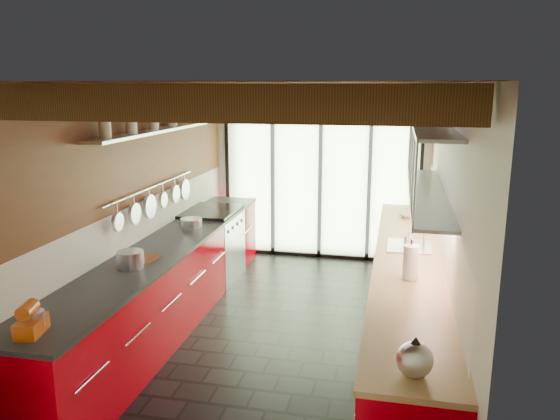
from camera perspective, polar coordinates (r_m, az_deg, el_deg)
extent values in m
plane|color=black|center=(5.96, 0.24, -12.71)|extent=(5.50, 5.50, 0.00)
plane|color=silver|center=(8.18, 4.28, 3.92)|extent=(3.20, 0.00, 3.20)
plane|color=silver|center=(3.03, -10.95, -12.37)|extent=(3.20, 0.00, 3.20)
plane|color=silver|center=(6.05, -14.74, 0.30)|extent=(0.00, 5.50, 5.50)
plane|color=silver|center=(5.43, 17.02, -1.28)|extent=(0.00, 5.50, 5.50)
plane|color=#472814|center=(5.37, 0.27, 13.16)|extent=(5.50, 5.50, 0.00)
cube|color=#593316|center=(3.20, -8.31, 11.00)|extent=(3.14, 0.14, 0.22)
cube|color=#593316|center=(4.06, -3.79, 11.50)|extent=(3.14, 0.14, 0.22)
cube|color=#593316|center=(4.93, -0.85, 11.78)|extent=(3.14, 0.14, 0.22)
cube|color=#593316|center=(5.81, 1.21, 11.96)|extent=(3.14, 0.14, 0.22)
cube|color=#593316|center=(6.70, 2.73, 12.08)|extent=(3.14, 0.14, 0.22)
cube|color=#593316|center=(7.58, 3.89, 12.17)|extent=(3.14, 0.14, 0.22)
cube|color=brown|center=(8.04, 4.37, 11.28)|extent=(3.14, 0.06, 0.50)
plane|color=brown|center=(6.11, -14.00, 6.89)|extent=(0.00, 4.90, 4.90)
plane|color=#C6EAAD|center=(8.20, 4.24, 2.35)|extent=(2.90, 0.00, 2.90)
cube|color=black|center=(8.51, -5.49, 2.71)|extent=(0.05, 0.04, 2.15)
cube|color=black|center=(8.12, 14.42, 1.86)|extent=(0.05, 0.04, 2.15)
cube|color=black|center=(8.16, 4.20, 2.30)|extent=(0.06, 0.05, 2.15)
cube|color=black|center=(8.03, 4.33, 9.85)|extent=(2.90, 0.05, 0.06)
cylinder|color=red|center=(8.00, 4.33, 11.28)|extent=(0.34, 0.04, 0.34)
cylinder|color=beige|center=(7.98, 4.31, 11.27)|extent=(0.28, 0.02, 0.28)
cube|color=#B8000D|center=(6.16, -11.55, -7.67)|extent=(0.65, 5.00, 0.88)
cube|color=black|center=(6.01, -11.75, -3.56)|extent=(0.68, 5.00, 0.04)
cube|color=silver|center=(7.43, -7.07, -3.88)|extent=(0.66, 0.90, 0.90)
cube|color=black|center=(7.30, -7.18, -0.20)|extent=(0.65, 0.90, 0.06)
cube|color=#B8000D|center=(5.67, 13.12, -9.57)|extent=(0.65, 5.00, 0.88)
cube|color=tan|center=(5.52, 13.37, -5.15)|extent=(0.68, 5.00, 0.04)
cube|color=white|center=(6.05, 9.93, -7.99)|extent=(0.02, 0.60, 0.84)
cube|color=silver|center=(5.89, 13.33, -3.73)|extent=(0.45, 0.52, 0.02)
cylinder|color=silver|center=(5.85, 14.84, -2.15)|extent=(0.02, 0.02, 0.34)
torus|color=silver|center=(5.81, 14.34, -0.50)|extent=(0.14, 0.02, 0.14)
plane|color=silver|center=(5.60, 13.68, 5.09)|extent=(0.00, 3.00, 3.00)
cube|color=#9EA0A5|center=(5.66, 15.22, 1.65)|extent=(0.34, 3.00, 0.03)
cube|color=#9EA0A5|center=(5.57, 15.63, 8.41)|extent=(0.34, 3.00, 0.03)
cylinder|color=silver|center=(6.25, -13.10, 2.39)|extent=(0.02, 2.20, 0.02)
cube|color=silver|center=(6.04, -13.04, 8.07)|extent=(0.28, 2.60, 0.03)
cylinder|color=silver|center=(5.49, -16.61, -1.19)|extent=(0.04, 0.18, 0.18)
cylinder|color=silver|center=(5.79, -14.96, -0.37)|extent=(0.04, 0.22, 0.22)
cylinder|color=silver|center=(6.10, -13.47, 0.37)|extent=(0.04, 0.26, 0.26)
cylinder|color=silver|center=(6.41, -12.13, 1.04)|extent=(0.04, 0.18, 0.18)
cylinder|color=silver|center=(6.72, -10.91, 1.65)|extent=(0.04, 0.22, 0.22)
cylinder|color=silver|center=(6.99, -9.95, 2.12)|extent=(0.04, 0.26, 0.26)
cube|color=#C6490F|center=(4.16, -24.54, -11.00)|extent=(0.20, 0.28, 0.11)
cylinder|color=#C6490F|center=(4.10, -24.87, -9.44)|extent=(0.13, 0.18, 0.10)
cylinder|color=silver|center=(4.18, -24.21, -10.31)|extent=(0.15, 0.15, 0.11)
cylinder|color=silver|center=(5.27, -15.37, -4.99)|extent=(0.32, 0.32, 0.16)
cylinder|color=silver|center=(6.62, -9.26, -1.29)|extent=(0.34, 0.34, 0.10)
cube|color=brown|center=(5.45, -14.41, -5.03)|extent=(0.27, 0.37, 0.03)
sphere|color=silver|center=(3.38, 13.91, -14.81)|extent=(0.24, 0.24, 0.21)
cone|color=black|center=(3.33, 14.02, -13.02)|extent=(0.09, 0.09, 0.06)
cylinder|color=silver|center=(3.48, 13.87, -13.78)|extent=(0.03, 0.08, 0.05)
cylinder|color=white|center=(4.90, 13.50, -5.38)|extent=(0.13, 0.13, 0.30)
cylinder|color=silver|center=(4.85, 13.62, -3.32)|extent=(0.03, 0.03, 0.06)
imported|color=silver|center=(5.86, 13.32, -2.98)|extent=(0.10, 0.10, 0.17)
imported|color=silver|center=(7.19, 13.16, -0.54)|extent=(0.27, 0.27, 0.05)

